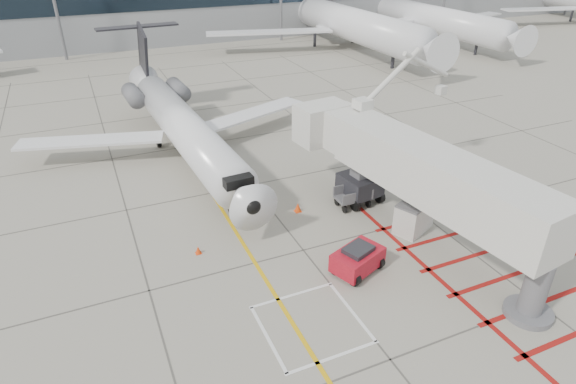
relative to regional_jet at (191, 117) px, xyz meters
name	(u,v)px	position (x,y,z in m)	size (l,w,h in m)	color
ground_plane	(340,297)	(2.71, -15.92, -3.81)	(260.00, 260.00, 0.00)	gray
regional_jet	(191,117)	(0.00, 0.00, 0.00)	(23.08, 29.10, 7.63)	silver
jet_bridge	(435,186)	(8.87, -14.14, -0.22)	(8.51, 17.97, 7.19)	silver
pushback_tug	(358,258)	(4.40, -14.52, -3.08)	(2.52, 1.58, 1.47)	#AC1020
baggage_cart	(353,197)	(7.41, -8.97, -3.16)	(2.06, 1.30, 1.30)	#4F4E53
ground_power_unit	(414,216)	(9.17, -12.61, -2.91)	(2.27, 1.33, 1.80)	beige
cone_nose	(198,250)	(-2.42, -9.96, -3.59)	(0.32, 0.32, 0.44)	red
cone_side	(298,207)	(4.11, -8.20, -3.53)	(0.41, 0.41, 0.57)	#EB410C
bg_aircraft_c	(343,0)	(28.53, 30.08, 2.46)	(37.63, 41.82, 12.54)	silver
bg_aircraft_d	(428,0)	(42.68, 30.08, 1.77)	(33.51, 37.23, 11.17)	silver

